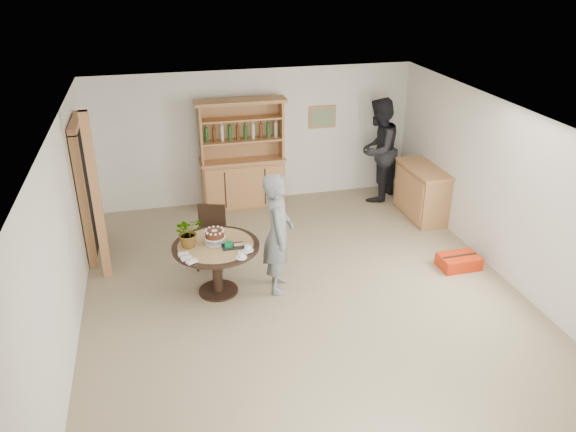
{
  "coord_description": "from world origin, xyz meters",
  "views": [
    {
      "loc": [
        -1.81,
        -6.44,
        4.39
      ],
      "look_at": [
        -0.13,
        0.41,
        1.05
      ],
      "focal_mm": 35.0,
      "sensor_mm": 36.0,
      "label": 1
    }
  ],
  "objects_px": {
    "sideboard": "(422,192)",
    "dining_table": "(216,254)",
    "dining_chair": "(211,232)",
    "teen_boy": "(278,233)",
    "red_suitcase": "(459,261)",
    "hutch": "(242,171)",
    "adult_person": "(378,150)"
  },
  "relations": [
    {
      "from": "adult_person",
      "to": "red_suitcase",
      "type": "xyz_separation_m",
      "value": [
        0.25,
        -2.8,
        -0.89
      ]
    },
    {
      "from": "sideboard",
      "to": "red_suitcase",
      "type": "distance_m",
      "value": 1.9
    },
    {
      "from": "hutch",
      "to": "teen_boy",
      "type": "distance_m",
      "value": 2.99
    },
    {
      "from": "dining_chair",
      "to": "teen_boy",
      "type": "height_order",
      "value": "teen_boy"
    },
    {
      "from": "red_suitcase",
      "to": "adult_person",
      "type": "bearing_deg",
      "value": 93.89
    },
    {
      "from": "hutch",
      "to": "sideboard",
      "type": "distance_m",
      "value": 3.29
    },
    {
      "from": "dining_table",
      "to": "teen_boy",
      "type": "relative_size",
      "value": 0.69
    },
    {
      "from": "sideboard",
      "to": "teen_boy",
      "type": "distance_m",
      "value": 3.53
    },
    {
      "from": "dining_table",
      "to": "dining_chair",
      "type": "relative_size",
      "value": 1.27
    },
    {
      "from": "sideboard",
      "to": "dining_table",
      "type": "xyz_separation_m",
      "value": [
        -3.9,
        -1.64,
        0.13
      ]
    },
    {
      "from": "hutch",
      "to": "dining_table",
      "type": "xyz_separation_m",
      "value": [
        -0.86,
        -2.88,
        -0.08
      ]
    },
    {
      "from": "teen_boy",
      "to": "red_suitcase",
      "type": "relative_size",
      "value": 2.88
    },
    {
      "from": "teen_boy",
      "to": "adult_person",
      "type": "relative_size",
      "value": 0.89
    },
    {
      "from": "dining_table",
      "to": "dining_chair",
      "type": "height_order",
      "value": "dining_chair"
    },
    {
      "from": "dining_table",
      "to": "red_suitcase",
      "type": "xyz_separation_m",
      "value": [
        3.66,
        -0.2,
        -0.5
      ]
    },
    {
      "from": "hutch",
      "to": "dining_table",
      "type": "relative_size",
      "value": 1.7
    },
    {
      "from": "dining_table",
      "to": "dining_chair",
      "type": "bearing_deg",
      "value": 88.29
    },
    {
      "from": "teen_boy",
      "to": "adult_person",
      "type": "xyz_separation_m",
      "value": [
        2.56,
        2.7,
        0.11
      ]
    },
    {
      "from": "hutch",
      "to": "dining_chair",
      "type": "xyz_separation_m",
      "value": [
        -0.83,
        -2.06,
        -0.15
      ]
    },
    {
      "from": "teen_boy",
      "to": "red_suitcase",
      "type": "xyz_separation_m",
      "value": [
        2.81,
        -0.1,
        -0.77
      ]
    },
    {
      "from": "sideboard",
      "to": "red_suitcase",
      "type": "xyz_separation_m",
      "value": [
        -0.24,
        -1.85,
        -0.37
      ]
    },
    {
      "from": "dining_table",
      "to": "teen_boy",
      "type": "bearing_deg",
      "value": -6.71
    },
    {
      "from": "dining_chair",
      "to": "adult_person",
      "type": "relative_size",
      "value": 0.48
    },
    {
      "from": "sideboard",
      "to": "red_suitcase",
      "type": "bearing_deg",
      "value": -97.41
    },
    {
      "from": "adult_person",
      "to": "hutch",
      "type": "bearing_deg",
      "value": -50.54
    },
    {
      "from": "dining_chair",
      "to": "teen_boy",
      "type": "relative_size",
      "value": 0.54
    },
    {
      "from": "dining_chair",
      "to": "red_suitcase",
      "type": "bearing_deg",
      "value": 2.3
    },
    {
      "from": "adult_person",
      "to": "red_suitcase",
      "type": "relative_size",
      "value": 3.25
    },
    {
      "from": "dining_chair",
      "to": "red_suitcase",
      "type": "distance_m",
      "value": 3.8
    },
    {
      "from": "sideboard",
      "to": "adult_person",
      "type": "xyz_separation_m",
      "value": [
        -0.49,
        0.96,
        0.52
      ]
    },
    {
      "from": "dining_table",
      "to": "adult_person",
      "type": "bearing_deg",
      "value": 37.32
    },
    {
      "from": "adult_person",
      "to": "red_suitcase",
      "type": "distance_m",
      "value": 2.95
    }
  ]
}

